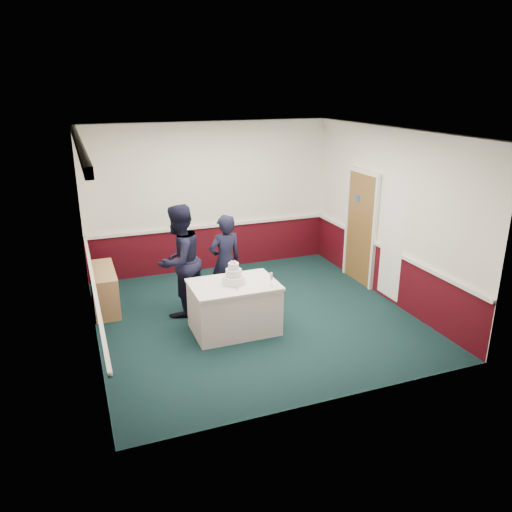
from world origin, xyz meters
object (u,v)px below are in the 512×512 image
object	(u,v)px
sideboard	(104,289)
cake_knife	(236,288)
person_man	(179,261)
person_woman	(225,262)
cake_table	(234,307)
champagne_flute	(271,277)
wedding_cake	(234,277)

from	to	relation	value
sideboard	cake_knife	size ratio (longest dim) A/B	5.45
person_man	person_woman	bearing A→B (deg)	143.06
cake_table	person_woman	xyz separation A→B (m)	(0.15, 0.92, 0.42)
cake_knife	person_woman	bearing A→B (deg)	83.22
sideboard	champagne_flute	bearing A→B (deg)	-38.54
wedding_cake	champagne_flute	xyz separation A→B (m)	(0.50, -0.28, 0.03)
person_man	person_woman	distance (m)	0.79
wedding_cake	champagne_flute	distance (m)	0.57
champagne_flute	person_woman	size ratio (longest dim) A/B	0.13
cake_table	cake_knife	bearing A→B (deg)	-98.53
cake_knife	person_woman	world-z (taller)	person_woman
champagne_flute	wedding_cake	bearing A→B (deg)	150.75
sideboard	person_woman	xyz separation A→B (m)	(1.97, -0.65, 0.47)
person_woman	wedding_cake	bearing A→B (deg)	69.83
cake_table	wedding_cake	xyz separation A→B (m)	(-0.00, 0.00, 0.50)
cake_table	person_man	world-z (taller)	person_man
cake_table	person_man	size ratio (longest dim) A/B	0.71
cake_knife	cake_table	bearing A→B (deg)	83.87
cake_knife	person_man	size ratio (longest dim) A/B	0.12
sideboard	champagne_flute	world-z (taller)	champagne_flute
person_man	sideboard	bearing A→B (deg)	-67.19
cake_table	cake_knife	world-z (taller)	cake_knife
champagne_flute	cake_table	bearing A→B (deg)	150.75
sideboard	person_man	distance (m)	1.47
wedding_cake	cake_table	bearing A→B (deg)	-90.00
wedding_cake	champagne_flute	world-z (taller)	wedding_cake
cake_table	person_man	xyz separation A→B (m)	(-0.63, 0.90, 0.53)
champagne_flute	person_woman	distance (m)	1.25
cake_table	cake_knife	xyz separation A→B (m)	(-0.03, -0.20, 0.39)
sideboard	person_man	xyz separation A→B (m)	(1.18, -0.66, 0.58)
sideboard	person_woman	world-z (taller)	person_woman
sideboard	champagne_flute	xyz separation A→B (m)	(2.32, -1.84, 0.58)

